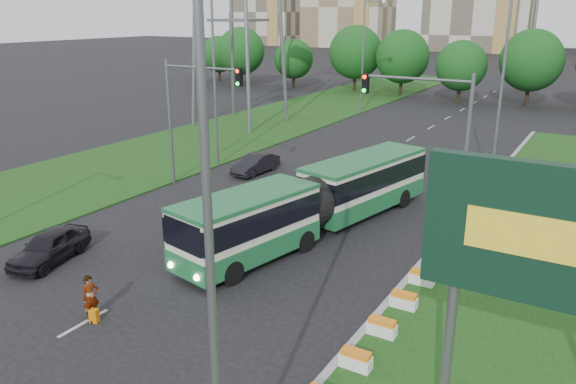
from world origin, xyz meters
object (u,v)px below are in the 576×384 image
Objects in this scene: car_left_near at (49,246)px; shopping_trolley at (94,316)px; traffic_mast_left at (189,104)px; billboard at (574,258)px; articulated_bus at (315,200)px; pedestrian at (91,297)px; car_left_far at (256,164)px; traffic_mast_median at (436,126)px.

shopping_trolley is at bearing -37.60° from car_left_near.
traffic_mast_left reaches higher than shopping_trolley.
billboard is 1.00× the size of traffic_mast_left.
car_left_near is at bearing -120.40° from articulated_bus.
pedestrian is at bearing -37.25° from car_left_near.
articulated_bus is at bearing 58.80° from shopping_trolley.
car_left_near is 6.43m from shopping_trolley.
articulated_bus is 12.33m from shopping_trolley.
articulated_bus is at bearing -37.88° from car_left_far.
car_left_near is 16.83m from car_left_far.
billboard reaches higher than articulated_bus.
traffic_mast_median reaches higher than car_left_far.
shopping_trolley is (7.68, -14.74, -5.10)m from traffic_mast_left.
pedestrian is (7.38, -14.56, -4.50)m from traffic_mast_left.
articulated_bus reaches higher than shopping_trolley.
traffic_mast_median is at bearing 3.77° from traffic_mast_left.
billboard reaches higher than car_left_near.
billboard is 17.87m from articulated_bus.
pedestrian is at bearing -70.57° from car_left_far.
billboard and traffic_mast_left have the same top height.
car_left_far is (-13.44, 3.72, -4.68)m from traffic_mast_median.
pedestrian is 3.33× the size of shopping_trolley.
car_left_far is at bearing 36.77° from pedestrian.
shopping_trolley is (-14.95, 0.27, -5.91)m from billboard.
billboard is 1.97× the size of car_left_far.
billboard is 29.26m from car_left_far.
car_left_near is 2.50× the size of pedestrian.
traffic_mast_left is 11.35m from articulated_bus.
traffic_mast_left reaches higher than car_left_far.
billboard is at bearing -21.36° from car_left_near.
traffic_mast_left is at bearing 146.45° from billboard.
traffic_mast_left is 1.97× the size of car_left_far.
traffic_mast_median reaches higher than car_left_near.
car_left_near is at bearing -135.46° from traffic_mast_median.
car_left_far is at bearing 151.15° from articulated_bus.
shopping_trolley is at bearing -90.62° from articulated_bus.
shopping_trolley is (-7.48, -15.74, -5.10)m from traffic_mast_median.
car_left_near is at bearing -86.55° from car_left_far.
pedestrian is at bearing -63.13° from traffic_mast_left.
billboard is 16.15m from pedestrian.
traffic_mast_left is 13.10m from car_left_near.
car_left_near is (1.83, -12.12, -4.63)m from traffic_mast_left.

